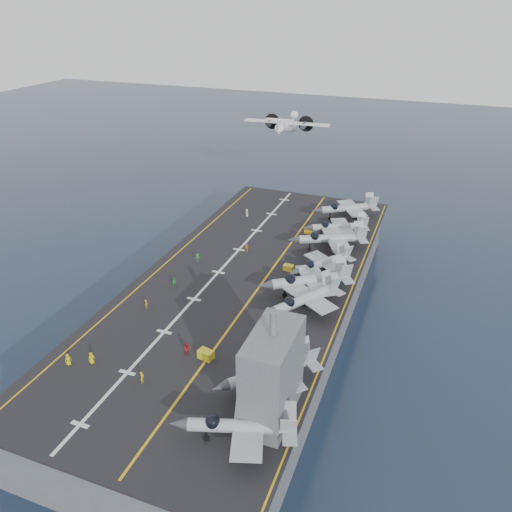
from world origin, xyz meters
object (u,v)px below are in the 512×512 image
(tow_cart_a, at_px, (206,354))
(transport_plane, at_px, (286,128))
(fighter_jet_0, at_px, (241,425))
(island_superstructure, at_px, (272,366))

(tow_cart_a, xyz_separation_m, transport_plane, (-14.47, 81.63, 13.09))
(fighter_jet_0, xyz_separation_m, transport_plane, (-24.92, 93.70, 11.18))
(island_superstructure, relative_size, transport_plane, 0.61)
(fighter_jet_0, xyz_separation_m, tow_cart_a, (-10.44, 12.07, -1.91))
(island_superstructure, height_order, fighter_jet_0, island_superstructure)
(island_superstructure, bearing_deg, tow_cart_a, 151.44)
(island_superstructure, relative_size, tow_cart_a, 6.25)
(island_superstructure, height_order, tow_cart_a, island_superstructure)
(fighter_jet_0, relative_size, transport_plane, 0.69)
(island_superstructure, distance_m, fighter_jet_0, 7.55)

